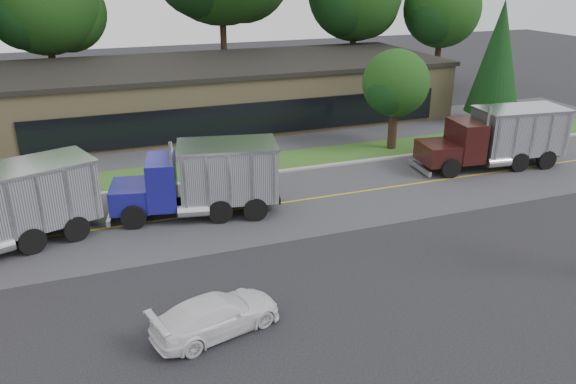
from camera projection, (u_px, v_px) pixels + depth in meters
name	position (u px, v px, depth m)	size (l,w,h in m)	color
ground	(357.00, 300.00, 19.61)	(140.00, 140.00, 0.00)	#303035
road	(274.00, 204.00, 27.44)	(60.00, 8.00, 0.02)	#4E4E53
center_line	(274.00, 204.00, 27.44)	(60.00, 0.12, 0.01)	gold
curb	(249.00, 176.00, 31.09)	(60.00, 0.30, 0.12)	#9E9E99
grass_verge	(240.00, 166.00, 32.66)	(60.00, 3.40, 0.03)	#28521C
far_parking	(220.00, 143.00, 37.01)	(60.00, 7.00, 0.02)	#4E4E53
strip_mall	(225.00, 92.00, 42.12)	(32.00, 12.00, 4.00)	#99875E
tree_far_b	(46.00, 5.00, 43.12)	(8.79, 8.27, 12.54)	#382619
tree_far_e	(442.00, 12.00, 51.82)	(7.52, 7.08, 10.73)	#382619
evergreen_right	(498.00, 57.00, 39.87)	(3.86, 3.86, 8.77)	#382619
tree_verge	(396.00, 86.00, 34.44)	(4.37, 4.12, 6.24)	#382619
dump_truck_red	(0.00, 208.00, 22.53)	(8.92, 5.21, 3.36)	black
dump_truck_blue	(205.00, 178.00, 25.77)	(7.90, 3.96, 3.36)	black
dump_truck_maroon	(500.00, 136.00, 32.03)	(8.74, 3.50, 3.36)	black
rally_car	(216.00, 315.00, 17.72)	(1.72, 4.23, 1.23)	white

